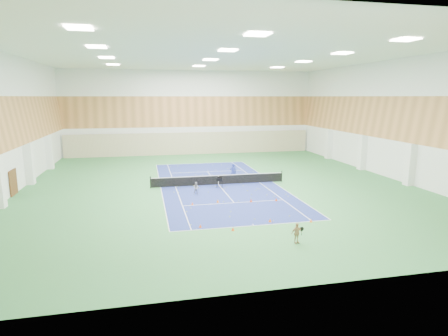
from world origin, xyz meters
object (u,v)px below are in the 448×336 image
object	(u,v)px
tennis_net	(218,179)
coach	(233,172)
child_court	(196,188)
ball_cart	(220,183)
child_apron	(297,233)

from	to	relation	value
tennis_net	coach	xyz separation A→B (m)	(1.77, 1.34, 0.33)
child_court	ball_cart	xyz separation A→B (m)	(2.42, 1.85, -0.04)
coach	ball_cart	xyz separation A→B (m)	(-1.91, -2.57, -0.39)
tennis_net	child_court	xyz separation A→B (m)	(-2.56, -3.07, -0.01)
tennis_net	coach	world-z (taller)	coach
child_court	child_apron	bearing A→B (deg)	-66.96
coach	child_apron	distance (m)	16.58
tennis_net	coach	bearing A→B (deg)	37.16
coach	child_court	size ratio (longest dim) A/B	1.65
child_court	child_apron	distance (m)	12.83
child_court	tennis_net	bearing A→B (deg)	54.63
coach	child_apron	xyz separation A→B (m)	(-0.23, -16.58, -0.28)
coach	ball_cart	world-z (taller)	coach
coach	child_apron	bearing A→B (deg)	103.08
coach	child_court	distance (m)	6.19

